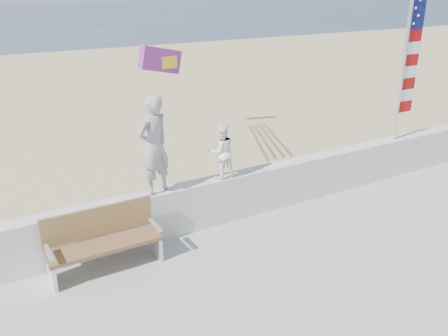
{
  "coord_description": "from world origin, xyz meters",
  "views": [
    {
      "loc": [
        -3.84,
        -5.16,
        4.53
      ],
      "look_at": [
        0.2,
        1.8,
        1.35
      ],
      "focal_mm": 38.0,
      "sensor_mm": 36.0,
      "label": 1
    }
  ],
  "objects_px": {
    "flag": "(408,56)",
    "child": "(222,151)",
    "bench": "(103,239)",
    "adult": "(154,145)"
  },
  "relations": [
    {
      "from": "adult",
      "to": "flag",
      "type": "relative_size",
      "value": 0.49
    },
    {
      "from": "child",
      "to": "flag",
      "type": "distance_m",
      "value": 4.97
    },
    {
      "from": "adult",
      "to": "flag",
      "type": "height_order",
      "value": "flag"
    },
    {
      "from": "adult",
      "to": "bench",
      "type": "height_order",
      "value": "adult"
    },
    {
      "from": "adult",
      "to": "child",
      "type": "height_order",
      "value": "adult"
    },
    {
      "from": "bench",
      "to": "flag",
      "type": "height_order",
      "value": "flag"
    },
    {
      "from": "flag",
      "to": "adult",
      "type": "bearing_deg",
      "value": 180.0
    },
    {
      "from": "adult",
      "to": "bench",
      "type": "xyz_separation_m",
      "value": [
        -1.13,
        -0.45,
        -1.26
      ]
    },
    {
      "from": "child",
      "to": "bench",
      "type": "height_order",
      "value": "child"
    },
    {
      "from": "flag",
      "to": "child",
      "type": "bearing_deg",
      "value": 180.0
    }
  ]
}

